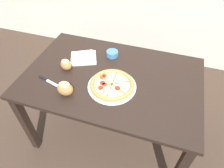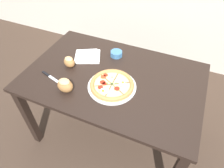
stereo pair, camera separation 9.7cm
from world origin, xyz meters
name	(u,v)px [view 2 (the right image)]	position (x,y,z in m)	size (l,w,h in m)	color
ground_plane	(113,129)	(0.00, 0.00, 0.00)	(12.00, 12.00, 0.00)	#3D2D23
dining_table	(113,85)	(0.00, 0.00, 0.66)	(1.38, 0.91, 0.75)	black
pizza	(112,85)	(0.04, -0.11, 0.78)	(0.36, 0.36, 0.05)	white
ramekin_bowl	(116,54)	(-0.08, 0.25, 0.78)	(0.11, 0.11, 0.05)	teal
napkin_folded	(88,56)	(-0.30, 0.13, 0.77)	(0.27, 0.25, 0.04)	white
bread_piece_near	(69,62)	(-0.37, -0.03, 0.80)	(0.11, 0.10, 0.09)	#A3703D
bread_piece_mid	(65,85)	(-0.25, -0.28, 0.81)	(0.12, 0.09, 0.11)	#A3703D
knife_main	(50,77)	(-0.44, -0.21, 0.76)	(0.20, 0.07, 0.01)	silver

